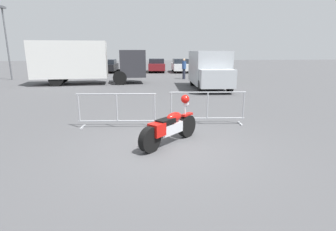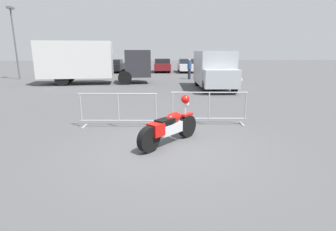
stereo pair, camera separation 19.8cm
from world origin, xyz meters
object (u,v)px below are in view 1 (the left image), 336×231
object	(u,v)px
pedestrian	(184,68)
crowd_barrier_far	(207,107)
crowd_barrier_near	(117,110)
delivery_van	(209,69)
parked_car_maroon	(156,65)
motorcycle	(170,127)
parked_car_tan	(133,65)
parked_car_black	(108,66)
street_lamp	(5,33)
box_truck	(84,61)
parked_car_red	(83,66)
parked_car_yellow	(59,66)
parked_car_white	(180,65)

from	to	relation	value
pedestrian	crowd_barrier_far	bearing A→B (deg)	-8.98
crowd_barrier_near	delivery_van	world-z (taller)	delivery_van
parked_car_maroon	pedestrian	size ratio (longest dim) A/B	2.63
pedestrian	parked_car_maroon	bearing A→B (deg)	-169.47
motorcycle	pedestrian	size ratio (longest dim) A/B	0.97
crowd_barrier_near	parked_car_tan	distance (m)	21.67
parked_car_black	street_lamp	distance (m)	10.35
parked_car_tan	pedestrian	xyz separation A→B (m)	(4.36, -7.77, 0.17)
box_truck	delivery_van	xyz separation A→B (m)	(8.21, -3.29, -0.39)
crowd_barrier_near	pedestrian	distance (m)	14.65
delivery_van	crowd_barrier_far	bearing A→B (deg)	-11.82
box_truck	parked_car_black	distance (m)	10.45
parked_car_red	parked_car_black	xyz separation A→B (m)	(2.64, 0.57, -0.06)
box_truck	parked_car_tan	distance (m)	10.79
delivery_van	parked_car_black	xyz separation A→B (m)	(-7.55, 13.67, -0.53)
crowd_barrier_near	crowd_barrier_far	bearing A→B (deg)	0.00
street_lamp	box_truck	bearing A→B (deg)	-28.63
crowd_barrier_far	parked_car_maroon	world-z (taller)	parked_car_maroon
crowd_barrier_near	parked_car_red	distance (m)	21.84
parked_car_maroon	pedestrian	xyz separation A→B (m)	(1.72, -7.86, 0.17)
box_truck	parked_car_black	bearing A→B (deg)	82.99
crowd_barrier_near	parked_car_yellow	xyz separation A→B (m)	(-7.66, 21.86, 0.15)
crowd_barrier_far	parked_car_red	bearing A→B (deg)	110.37
delivery_van	parked_car_tan	bearing A→B (deg)	-156.13
crowd_barrier_far	street_lamp	xyz separation A→B (m)	(-12.41, 14.99, 3.15)
box_truck	parked_car_white	distance (m)	13.03
parked_car_red	delivery_van	bearing A→B (deg)	-138.64
crowd_barrier_far	parked_car_maroon	distance (m)	21.75
crowd_barrier_far	parked_car_red	distance (m)	22.67
parked_car_yellow	parked_car_tan	world-z (taller)	parked_car_tan
delivery_van	parked_car_black	bearing A→B (deg)	-147.18
crowd_barrier_near	parked_car_red	bearing A→B (deg)	103.29
delivery_van	pedestrian	xyz separation A→B (m)	(-0.55, 5.75, -0.32)
motorcycle	parked_car_tan	bearing A→B (deg)	49.04
parked_car_yellow	delivery_van	bearing A→B (deg)	-133.41
motorcycle	box_truck	xyz separation A→B (m)	(-4.48, 13.13, 1.18)
parked_car_yellow	street_lamp	size ratio (longest dim) A/B	0.74
parked_car_red	street_lamp	xyz separation A→B (m)	(-4.52, -6.27, 2.94)
parked_car_yellow	parked_car_tan	bearing A→B (deg)	-87.91
parked_car_white	parked_car_yellow	bearing A→B (deg)	90.59
parked_car_red	parked_car_black	bearing A→B (deg)	-74.37
parked_car_black	parked_car_white	size ratio (longest dim) A/B	0.96
parked_car_black	parked_car_tan	bearing A→B (deg)	-89.82
parked_car_maroon	street_lamp	world-z (taller)	street_lamp
parked_car_maroon	crowd_barrier_far	bearing A→B (deg)	-176.60
parked_car_red	pedestrian	xyz separation A→B (m)	(9.64, -7.36, 0.15)
crowd_barrier_far	crowd_barrier_near	bearing A→B (deg)	180.00
parked_car_tan	parked_car_yellow	bearing A→B (deg)	92.09
pedestrian	street_lamp	xyz separation A→B (m)	(-14.17, 1.09, 2.79)
parked_car_black	parked_car_maroon	distance (m)	5.29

